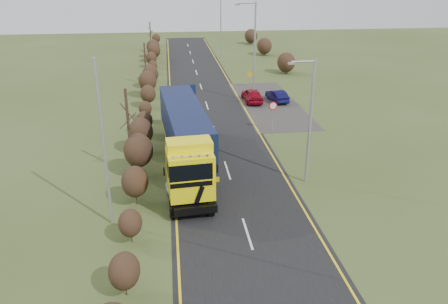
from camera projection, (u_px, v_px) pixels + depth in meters
ground at (236, 198)px, 26.76m from camera, size 160.00×160.00×0.00m
road at (218, 140)px, 35.92m from camera, size 8.00×120.00×0.02m
layby at (268, 103)px, 45.83m from camera, size 6.00×18.00×0.02m
lane_markings at (218, 141)px, 35.63m from camera, size 7.52×116.00×0.01m
hedgerow at (141, 133)px, 32.68m from camera, size 2.24×102.04×6.05m
lorry at (185, 135)px, 30.12m from camera, size 3.58×15.32×4.22m
car_red_hatchback at (252, 95)px, 46.13m from camera, size 1.87×4.34×1.46m
car_blue_sedan at (277, 96)px, 46.28m from camera, size 1.87×3.90×1.23m
streetlight_near at (309, 118)px, 27.13m from camera, size 1.73×0.18×8.06m
streetlight_mid at (253, 48)px, 44.12m from camera, size 2.15×0.20×10.15m
streetlight_far at (220, 22)px, 67.52m from camera, size 2.12×0.20×10.01m
left_pole at (104, 147)px, 22.30m from camera, size 0.16×0.16×9.09m
speed_sign at (273, 110)px, 37.25m from camera, size 0.73×0.10×2.63m
warning_board at (250, 77)px, 51.90m from camera, size 0.73×0.11×1.92m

